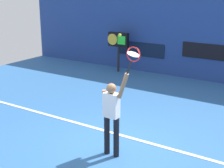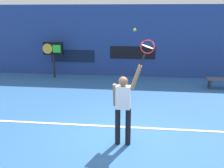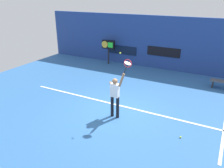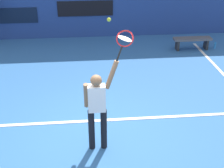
{
  "view_description": "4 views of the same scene",
  "coord_description": "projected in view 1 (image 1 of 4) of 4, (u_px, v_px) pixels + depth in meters",
  "views": [
    {
      "loc": [
        3.9,
        -6.21,
        3.75
      ],
      "look_at": [
        -0.2,
        0.08,
        1.5
      ],
      "focal_mm": 54.39,
      "sensor_mm": 36.0,
      "label": 1
    },
    {
      "loc": [
        0.56,
        -6.31,
        3.12
      ],
      "look_at": [
        -0.23,
        0.23,
        1.33
      ],
      "focal_mm": 42.85,
      "sensor_mm": 36.0,
      "label": 2
    },
    {
      "loc": [
        3.89,
        -7.73,
        4.79
      ],
      "look_at": [
        -0.21,
        -0.06,
        1.28
      ],
      "focal_mm": 36.35,
      "sensor_mm": 36.0,
      "label": 3
    },
    {
      "loc": [
        -0.07,
        -5.52,
        4.18
      ],
      "look_at": [
        0.44,
        -0.01,
        1.28
      ],
      "focal_mm": 49.14,
      "sensor_mm": 36.0,
      "label": 4
    }
  ],
  "objects": [
    {
      "name": "sponsor_banner_portside",
      "position": [
        141.0,
        49.0,
        14.76
      ],
      "size": [
        2.2,
        0.03,
        0.6
      ],
      "primitive_type": "cube",
      "color": "#0C1933"
    },
    {
      "name": "back_wall",
      "position": [
        212.0,
        37.0,
        13.06
      ],
      "size": [
        18.0,
        0.2,
        3.46
      ],
      "primitive_type": "cube",
      "color": "navy",
      "rests_on": "ground_plane"
    },
    {
      "name": "court_baseline",
      "position": [
        129.0,
        137.0,
        8.55
      ],
      "size": [
        10.0,
        0.1,
        0.01
      ],
      "primitive_type": "cube",
      "color": "white",
      "rests_on": "ground_plane"
    },
    {
      "name": "ground_plane",
      "position": [
        117.0,
        146.0,
        8.1
      ],
      "size": [
        18.0,
        18.0,
        0.0
      ],
      "primitive_type": "plane",
      "color": "#2D609E"
    },
    {
      "name": "tennis_racket",
      "position": [
        133.0,
        56.0,
        6.77
      ],
      "size": [
        0.4,
        0.27,
        0.63
      ],
      "color": "black"
    },
    {
      "name": "sponsor_banner_center",
      "position": [
        209.0,
        52.0,
        13.12
      ],
      "size": [
        2.2,
        0.03,
        0.6
      ],
      "primitive_type": "cube",
      "color": "black"
    },
    {
      "name": "tennis_player",
      "position": [
        112.0,
        113.0,
        7.42
      ],
      "size": [
        0.67,
        0.31,
        1.97
      ],
      "color": "black",
      "rests_on": "ground_plane"
    },
    {
      "name": "tennis_ball",
      "position": [
        120.0,
        35.0,
        6.75
      ],
      "size": [
        0.07,
        0.07,
        0.07
      ],
      "primitive_type": "sphere",
      "color": "#CCE033"
    },
    {
      "name": "scoreboard_clock",
      "position": [
        118.0,
        41.0,
        14.57
      ],
      "size": [
        0.96,
        0.2,
        1.71
      ],
      "color": "black",
      "rests_on": "ground_plane"
    }
  ]
}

